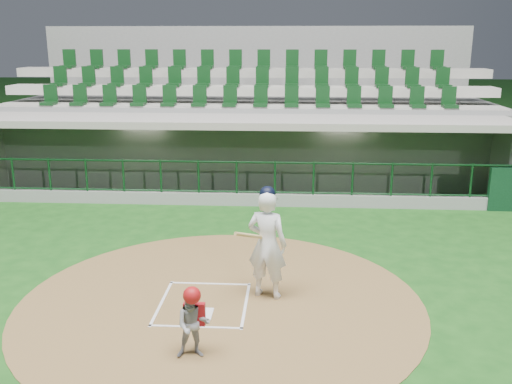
{
  "coord_description": "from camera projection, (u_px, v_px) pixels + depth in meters",
  "views": [
    {
      "loc": [
        1.5,
        -9.46,
        4.54
      ],
      "look_at": [
        0.75,
        2.6,
        1.3
      ],
      "focal_mm": 40.0,
      "sensor_mm": 36.0,
      "label": 1
    }
  ],
  "objects": [
    {
      "name": "batter_box_chalk",
      "position": [
        203.0,
        304.0,
        10.09
      ],
      "size": [
        1.55,
        1.8,
        0.01
      ],
      "color": "white",
      "rests_on": "ground"
    },
    {
      "name": "dugout_structure",
      "position": [
        249.0,
        159.0,
        17.67
      ],
      "size": [
        16.4,
        3.7,
        3.0
      ],
      "color": "slate",
      "rests_on": "ground"
    },
    {
      "name": "dirt_circle",
      "position": [
        221.0,
        302.0,
        10.17
      ],
      "size": [
        7.2,
        7.2,
        0.01
      ],
      "primitive_type": "cylinder",
      "color": "brown",
      "rests_on": "ground"
    },
    {
      "name": "ground",
      "position": [
        206.0,
        297.0,
        10.38
      ],
      "size": [
        120.0,
        120.0,
        0.0
      ],
      "primitive_type": "plane",
      "color": "#144513",
      "rests_on": "ground"
    },
    {
      "name": "batter",
      "position": [
        267.0,
        243.0,
        10.15
      ],
      "size": [
        0.96,
        0.98,
        2.07
      ],
      "color": "white",
      "rests_on": "dirt_circle"
    },
    {
      "name": "home_plate",
      "position": [
        200.0,
        314.0,
        9.7
      ],
      "size": [
        0.43,
        0.43,
        0.02
      ],
      "primitive_type": "cube",
      "color": "white",
      "rests_on": "dirt_circle"
    },
    {
      "name": "catcher",
      "position": [
        193.0,
        322.0,
        8.29
      ],
      "size": [
        0.55,
        0.46,
        1.11
      ],
      "color": "gray",
      "rests_on": "dirt_circle"
    },
    {
      "name": "seating_deck",
      "position": [
        249.0,
        129.0,
        20.53
      ],
      "size": [
        17.0,
        6.72,
        5.15
      ],
      "color": "slate",
      "rests_on": "ground"
    }
  ]
}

